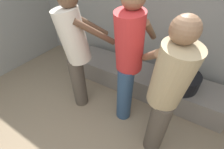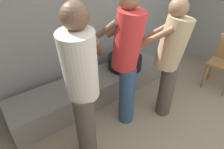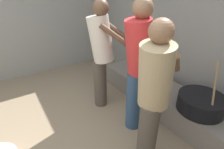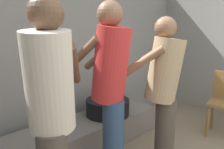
{
  "view_description": "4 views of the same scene",
  "coord_description": "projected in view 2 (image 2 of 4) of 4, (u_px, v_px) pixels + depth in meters",
  "views": [
    {
      "loc": [
        0.48,
        0.2,
        1.84
      ],
      "look_at": [
        -0.32,
        1.55,
        0.6
      ],
      "focal_mm": 24.16,
      "sensor_mm": 36.0,
      "label": 1
    },
    {
      "loc": [
        -1.34,
        0.2,
        1.83
      ],
      "look_at": [
        -0.15,
        1.7,
        0.64
      ],
      "focal_mm": 28.32,
      "sensor_mm": 36.0,
      "label": 2
    },
    {
      "loc": [
        1.35,
        0.2,
        1.78
      ],
      "look_at": [
        -0.49,
        1.4,
        0.65
      ],
      "focal_mm": 28.2,
      "sensor_mm": 36.0,
      "label": 3
    },
    {
      "loc": [
        -1.38,
        0.2,
        1.39
      ],
      "look_at": [
        0.04,
        1.62,
        1.01
      ],
      "focal_mm": 33.95,
      "sensor_mm": 36.0,
      "label": 4
    }
  ],
  "objects": [
    {
      "name": "cook_in_tan_shirt",
      "position": [
        170.0,
        57.0,
        2.14
      ],
      "size": [
        0.61,
        0.72,
        1.56
      ],
      "color": "#4C4238",
      "rests_on": "ground_plane"
    },
    {
      "name": "hearth_ledge",
      "position": [
        96.0,
        87.0,
        2.81
      ],
      "size": [
        2.55,
        0.6,
        0.35
      ],
      "primitive_type": "cube",
      "color": "slate",
      "rests_on": "ground_plane"
    },
    {
      "name": "cook_in_red_shirt",
      "position": [
        127.0,
        55.0,
        1.99
      ],
      "size": [
        0.37,
        0.7,
        1.67
      ],
      "color": "navy",
      "rests_on": "ground_plane"
    },
    {
      "name": "cook_in_cream_shirt",
      "position": [
        82.0,
        83.0,
        1.58
      ],
      "size": [
        0.67,
        0.72,
        1.62
      ],
      "color": "#4C4238",
      "rests_on": "ground_plane"
    },
    {
      "name": "cooking_pot_main",
      "position": [
        125.0,
        62.0,
        2.95
      ],
      "size": [
        0.57,
        0.57,
        0.66
      ],
      "color": "black",
      "rests_on": "hearth_ledge"
    },
    {
      "name": "block_enclosure_rear",
      "position": [
        80.0,
        18.0,
        2.72
      ],
      "size": [
        5.5,
        0.2,
        2.27
      ],
      "primitive_type": "cube",
      "color": "gray",
      "rests_on": "ground_plane"
    }
  ]
}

